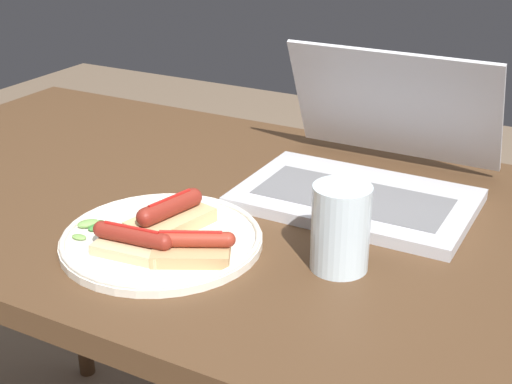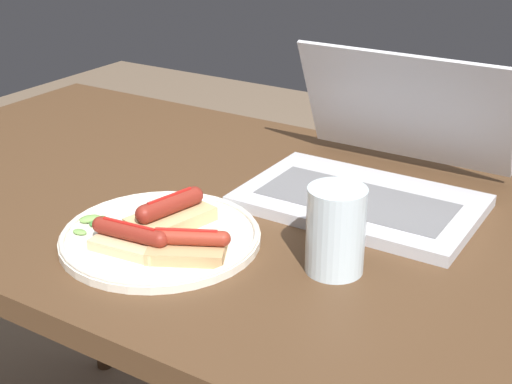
{
  "view_description": "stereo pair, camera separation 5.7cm",
  "coord_description": "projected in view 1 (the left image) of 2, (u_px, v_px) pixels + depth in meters",
  "views": [
    {
      "loc": [
        0.51,
        -0.87,
        1.24
      ],
      "look_at": [
        0.08,
        -0.06,
        0.83
      ],
      "focal_mm": 50.0,
      "sensor_mm": 36.0,
      "label": 1
    },
    {
      "loc": [
        0.56,
        -0.84,
        1.24
      ],
      "look_at": [
        0.08,
        -0.06,
        0.83
      ],
      "focal_mm": 50.0,
      "sensor_mm": 36.0,
      "label": 2
    }
  ],
  "objects": [
    {
      "name": "sausage_toast_right",
      "position": [
        191.0,
        247.0,
        0.93
      ],
      "size": [
        0.12,
        0.1,
        0.04
      ],
      "rotation": [
        0.0,
        0.0,
        3.62
      ],
      "color": "tan",
      "rests_on": "plate"
    },
    {
      "name": "plate",
      "position": [
        162.0,
        239.0,
        0.99
      ],
      "size": [
        0.28,
        0.28,
        0.02
      ],
      "color": "silver",
      "rests_on": "desk"
    },
    {
      "name": "sausage_toast_middle",
      "position": [
        133.0,
        242.0,
        0.94
      ],
      "size": [
        0.12,
        0.07,
        0.04
      ],
      "rotation": [
        0.0,
        0.0,
        0.1
      ],
      "color": "#D6B784",
      "rests_on": "plate"
    },
    {
      "name": "salad_pile",
      "position": [
        95.0,
        227.0,
        1.01
      ],
      "size": [
        0.07,
        0.07,
        0.01
      ],
      "color": "#387A33",
      "rests_on": "plate"
    },
    {
      "name": "drinking_glass",
      "position": [
        341.0,
        228.0,
        0.91
      ],
      "size": [
        0.08,
        0.08,
        0.12
      ],
      "color": "silver",
      "rests_on": "desk"
    },
    {
      "name": "sausage_toast_left",
      "position": [
        171.0,
        216.0,
        1.0
      ],
      "size": [
        0.09,
        0.13,
        0.05
      ],
      "rotation": [
        0.0,
        0.0,
        1.34
      ],
      "color": "tan",
      "rests_on": "plate"
    },
    {
      "name": "laptop",
      "position": [
        367.0,
        170.0,
        1.13
      ],
      "size": [
        0.36,
        0.32,
        0.22
      ],
      "color": "#B7B7BC",
      "rests_on": "desk"
    },
    {
      "name": "desk",
      "position": [
        233.0,
        238.0,
        1.14
      ],
      "size": [
        1.44,
        0.75,
        0.77
      ],
      "color": "#4C331E",
      "rests_on": "ground_plane"
    }
  ]
}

